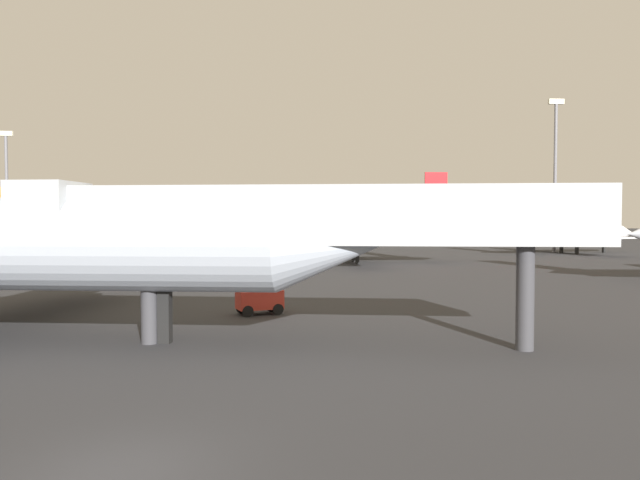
{
  "coord_description": "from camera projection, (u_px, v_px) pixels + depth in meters",
  "views": [
    {
      "loc": [
        3.31,
        -11.77,
        5.15
      ],
      "look_at": [
        6.78,
        39.72,
        3.29
      ],
      "focal_mm": 32.32,
      "sensor_mm": 36.0,
      "label": 1
    }
  ],
  "objects": [
    {
      "name": "ground_plane",
      "position": [
        119.0,
        473.0,
        11.7
      ],
      "size": [
        600.0,
        600.0,
        0.0
      ],
      "primitive_type": "plane",
      "color": "#2D2D30"
    },
    {
      "name": "airplane_distant",
      "position": [
        348.0,
        233.0,
        67.77
      ],
      "size": [
        29.66,
        22.69,
        10.73
      ],
      "rotation": [
        0.0,
        0.0,
        3.15
      ],
      "color": "silver",
      "rests_on": "ground_plane"
    },
    {
      "name": "airplane_far_left",
      "position": [
        76.0,
        233.0,
        77.57
      ],
      "size": [
        30.34,
        20.98,
        9.6
      ],
      "rotation": [
        0.0,
        0.0,
        -0.26
      ],
      "color": "white",
      "rests_on": "ground_plane"
    },
    {
      "name": "airplane_far_right",
      "position": [
        572.0,
        233.0,
        86.38
      ],
      "size": [
        23.24,
        21.78,
        9.22
      ],
      "rotation": [
        0.0,
        0.0,
        0.28
      ],
      "color": "white",
      "rests_on": "ground_plane"
    },
    {
      "name": "jet_bridge",
      "position": [
        280.0,
        218.0,
        23.26
      ],
      "size": [
        23.96,
        5.73,
        6.71
      ],
      "rotation": [
        0.0,
        0.0,
        2.99
      ],
      "color": "#B2B7BC",
      "rests_on": "ground_plane"
    },
    {
      "name": "baggage_cart",
      "position": [
        260.0,
        300.0,
        31.2
      ],
      "size": [
        2.69,
        2.05,
        1.3
      ],
      "rotation": [
        0.0,
        0.0,
        3.48
      ],
      "color": "red",
      "rests_on": "ground_plane"
    },
    {
      "name": "light_mast_left",
      "position": [
        7.0,
        183.0,
        96.64
      ],
      "size": [
        2.4,
        0.5,
        19.92
      ],
      "color": "slate",
      "rests_on": "ground_plane"
    },
    {
      "name": "light_mast_right",
      "position": [
        555.0,
        168.0,
        89.11
      ],
      "size": [
        2.4,
        0.5,
        23.72
      ],
      "color": "slate",
      "rests_on": "ground_plane"
    },
    {
      "name": "terminal_building",
      "position": [
        339.0,
        220.0,
        150.99
      ],
      "size": [
        72.48,
        18.35,
        10.16
      ],
      "primitive_type": "cube",
      "color": "#B7B7B2",
      "rests_on": "ground_plane"
    }
  ]
}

